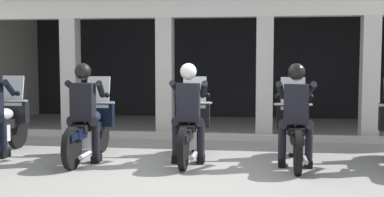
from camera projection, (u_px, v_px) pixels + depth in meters
The scene contains 10 objects.
ground_plane at pixel (208, 135), 10.78m from camera, with size 80.00×80.00×0.00m, color gray.
station_building at pixel (222, 45), 12.58m from camera, with size 11.74×4.14×3.12m.
kerb_strip at pixel (212, 136), 10.21m from camera, with size 11.24×0.24×0.12m, color #B7B5AD.
motorcycle_far_left at pixel (1, 125), 8.61m from camera, with size 0.62×2.04×1.35m.
motorcycle_left at pixel (90, 129), 8.22m from camera, with size 0.62×2.04×1.35m.
police_officer_left at pixel (84, 104), 7.91m from camera, with size 0.63×0.61×1.58m.
motorcycle_center at pixel (191, 129), 8.17m from camera, with size 0.62×2.04×1.35m.
police_officer_center at pixel (188, 104), 7.85m from camera, with size 0.63×0.61×1.58m.
motorcycle_right at pixel (294, 132), 7.87m from camera, with size 0.62×2.04×1.35m.
police_officer_right at pixel (296, 106), 7.56m from camera, with size 0.63×0.61×1.58m.
Camera 1 is at (1.12, -7.63, 1.66)m, focal length 46.62 mm.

